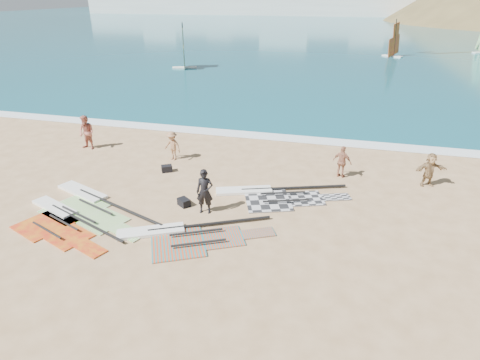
% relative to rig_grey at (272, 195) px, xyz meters
% --- Properties ---
extents(ground, '(300.00, 300.00, 0.00)m').
position_rel_rig_grey_xyz_m(ground, '(-2.29, -4.89, -0.05)').
color(ground, tan).
rests_on(ground, ground).
extents(sea, '(300.00, 240.00, 0.06)m').
position_rel_rig_grey_xyz_m(sea, '(-2.29, 127.11, -0.05)').
color(sea, '#0E5263').
rests_on(sea, ground).
extents(surf_line, '(300.00, 1.20, 0.04)m').
position_rel_rig_grey_xyz_m(surf_line, '(-2.29, 7.41, -0.05)').
color(surf_line, white).
rests_on(surf_line, ground).
extents(far_town, '(160.00, 8.00, 12.00)m').
position_rel_rig_grey_xyz_m(far_town, '(-18.02, 145.11, 4.44)').
color(far_town, white).
rests_on(far_town, ground).
extents(rig_grey, '(5.74, 3.36, 0.20)m').
position_rel_rig_grey_xyz_m(rig_grey, '(0.00, 0.00, 0.00)').
color(rig_grey, '#252527').
rests_on(rig_grey, ground).
extents(rig_green, '(5.84, 3.66, 0.20)m').
position_rel_rig_grey_xyz_m(rig_green, '(-6.89, -2.72, 0.00)').
color(rig_green, '#59B719').
rests_on(rig_green, ground).
extents(rig_orange, '(5.55, 3.72, 0.20)m').
position_rel_rig_grey_xyz_m(rig_orange, '(-2.43, -3.84, -0.00)').
color(rig_orange, '#FF4613').
rests_on(rig_orange, ground).
extents(rig_red, '(5.10, 3.26, 0.20)m').
position_rel_rig_grey_xyz_m(rig_red, '(-7.29, -4.09, -0.00)').
color(rig_red, red).
rests_on(rig_red, ground).
extents(gear_bag_near, '(0.60, 0.56, 0.31)m').
position_rel_rig_grey_xyz_m(gear_bag_near, '(-5.31, 1.21, 0.11)').
color(gear_bag_near, black).
rests_on(gear_bag_near, ground).
extents(gear_bag_far, '(0.61, 0.58, 0.30)m').
position_rel_rig_grey_xyz_m(gear_bag_far, '(-3.24, -1.73, 0.10)').
color(gear_bag_far, black).
rests_on(gear_bag_far, ground).
extents(person_wetsuit, '(0.72, 0.54, 1.78)m').
position_rel_rig_grey_xyz_m(person_wetsuit, '(-2.23, -2.02, 0.84)').
color(person_wetsuit, black).
rests_on(person_wetsuit, ground).
extents(beachgoer_left, '(1.00, 0.83, 1.85)m').
position_rel_rig_grey_xyz_m(beachgoer_left, '(-10.72, 2.98, 0.88)').
color(beachgoer_left, '#B76857').
rests_on(beachgoer_left, ground).
extents(beachgoer_mid, '(1.09, 0.82, 1.50)m').
position_rel_rig_grey_xyz_m(beachgoer_mid, '(-5.64, 2.72, 0.70)').
color(beachgoer_mid, '#9B704C').
rests_on(beachgoer_mid, ground).
extents(beachgoer_back, '(0.96, 0.66, 1.51)m').
position_rel_rig_grey_xyz_m(beachgoer_back, '(2.74, 2.71, 0.70)').
color(beachgoer_back, '#AE7256').
rests_on(beachgoer_back, ground).
extents(beachgoer_right, '(1.48, 0.93, 1.53)m').
position_rel_rig_grey_xyz_m(beachgoer_right, '(6.46, 2.74, 0.71)').
color(beachgoer_right, '#98774E').
rests_on(beachgoer_right, ground).
extents(windsurfer_left, '(2.80, 3.11, 4.94)m').
position_rel_rig_grey_xyz_m(windsurfer_left, '(-15.29, 28.27, 1.35)').
color(windsurfer_left, white).
rests_on(windsurfer_left, ground).
extents(windsurfer_centre, '(2.65, 2.81, 4.80)m').
position_rel_rig_grey_xyz_m(windsurfer_centre, '(8.05, 43.78, 1.32)').
color(windsurfer_centre, white).
rests_on(windsurfer_centre, ground).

